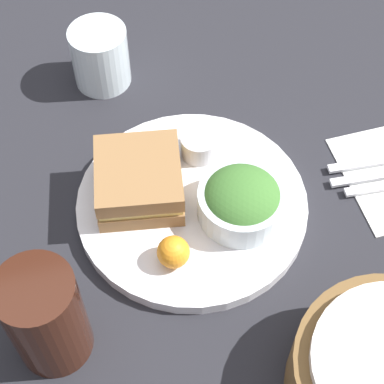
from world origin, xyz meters
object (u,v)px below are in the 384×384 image
at_px(plate, 192,205).
at_px(dressing_cup, 199,145).
at_px(salad_bowl, 242,201).
at_px(drink_glass, 46,317).
at_px(water_glass, 100,57).
at_px(sandwich, 139,180).

xyz_separation_m(plate, dressing_cup, (-0.03, -0.07, 0.03)).
relative_size(salad_bowl, drink_glass, 0.78).
distance_m(dressing_cup, water_glass, 0.21).
bearing_deg(dressing_cup, drink_glass, 42.21).
distance_m(salad_bowl, drink_glass, 0.27).
bearing_deg(water_glass, dressing_cup, 116.73).
bearing_deg(water_glass, sandwich, 90.94).
bearing_deg(drink_glass, water_glass, -108.57).
xyz_separation_m(drink_glass, water_glass, (-0.13, -0.39, -0.02)).
xyz_separation_m(dressing_cup, drink_glass, (0.23, 0.21, 0.04)).
relative_size(salad_bowl, water_glass, 1.19).
bearing_deg(sandwich, salad_bowl, 151.06).
relative_size(sandwich, salad_bowl, 1.18).
bearing_deg(water_glass, plate, 103.83).
height_order(salad_bowl, water_glass, water_glass).
height_order(plate, drink_glass, drink_glass).
bearing_deg(sandwich, dressing_cup, -154.70).
relative_size(salad_bowl, dressing_cup, 2.18).
distance_m(dressing_cup, drink_glass, 0.31).
xyz_separation_m(salad_bowl, dressing_cup, (0.02, -0.11, -0.01)).
distance_m(sandwich, drink_glass, 0.21).
xyz_separation_m(sandwich, water_glass, (0.00, -0.23, -0.00)).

